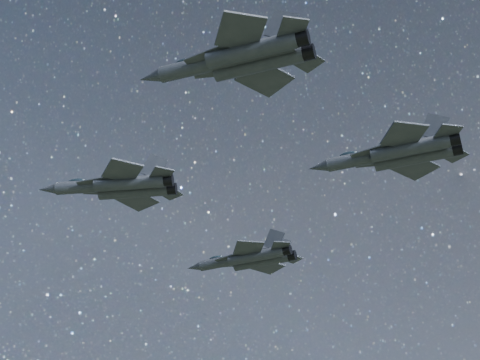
# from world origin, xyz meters

# --- Properties ---
(jet_lead) EXTENTS (18.95, 13.52, 4.84)m
(jet_lead) POSITION_xyz_m (-16.86, 1.46, 143.56)
(jet_lead) COLOR #30343C
(jet_left) EXTENTS (17.40, 11.72, 4.39)m
(jet_left) POSITION_xyz_m (-1.51, 16.82, 139.58)
(jet_left) COLOR #30343C
(jet_right) EXTENTS (19.31, 13.20, 4.85)m
(jet_right) POSITION_xyz_m (1.60, -22.69, 142.77)
(jet_right) COLOR #30343C
(jet_slot) EXTENTS (18.56, 12.62, 4.66)m
(jet_slot) POSITION_xyz_m (17.90, -6.56, 140.86)
(jet_slot) COLOR #30343C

